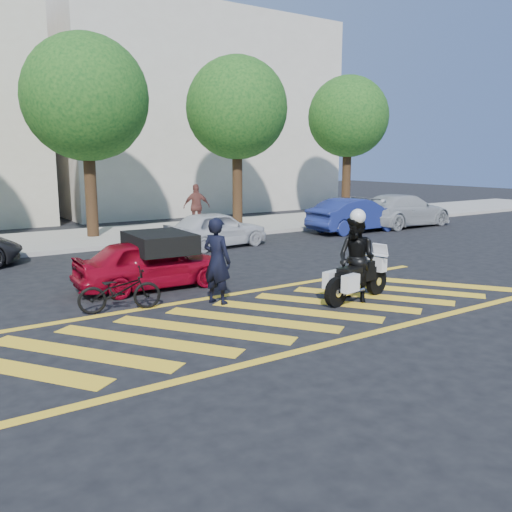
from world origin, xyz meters
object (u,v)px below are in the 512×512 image
bicycle (120,290)px  parked_mid_right (216,229)px  parked_far_right (403,210)px  officer_bike (217,261)px  officer_moto (356,259)px  parked_right (355,215)px  police_motorcycle (356,278)px  red_convertible (150,263)px

bicycle → parked_mid_right: (5.58, 5.86, 0.20)m
bicycle → parked_far_right: (15.51, 6.19, 0.30)m
officer_bike → officer_moto: (2.64, -1.51, 0.00)m
officer_moto → parked_right: bearing=125.8°
officer_moto → parked_mid_right: 8.01m
officer_bike → police_motorcycle: bearing=-143.0°
parked_far_right → parked_mid_right: bearing=89.6°
bicycle → police_motorcycle: bearing=-103.4°
bicycle → red_convertible: size_ratio=0.47×
parked_far_right → police_motorcycle: bearing=125.0°
red_convertible → parked_far_right: bearing=-69.6°
bicycle → red_convertible: 2.00m
police_motorcycle → parked_far_right: parked_far_right is taller
officer_moto → red_convertible: (-3.31, 3.58, -0.33)m
bicycle → officer_bike: bearing=-95.2°
officer_moto → parked_far_right: 13.68m
bicycle → red_convertible: (1.31, 1.50, 0.17)m
red_convertible → parked_right: (11.11, 4.56, 0.10)m
bicycle → parked_right: (12.42, 6.06, 0.27)m
officer_bike → parked_far_right: size_ratio=0.37×
parked_mid_right → parked_right: (6.84, 0.19, 0.07)m
officer_bike → police_motorcycle: officer_bike is taller
parked_mid_right → police_motorcycle: bearing=166.3°
officer_bike → parked_far_right: (13.53, 6.76, -0.20)m
officer_moto → parked_right: officer_moto is taller
police_motorcycle → red_convertible: 4.89m
officer_bike → parked_mid_right: 7.38m
bicycle → parked_far_right: 16.70m
red_convertible → parked_far_right: 14.96m
parked_mid_right → parked_right: size_ratio=0.87×
officer_bike → bicycle: 2.12m
officer_bike → red_convertible: 2.20m
parked_right → parked_far_right: bearing=-88.3°
bicycle → officer_moto: size_ratio=0.89×
officer_bike → parked_right: bearing=-80.9°
police_motorcycle → parked_right: 11.27m
parked_far_right → officer_bike: bearing=114.2°
police_motorcycle → officer_moto: (-0.01, 0.01, 0.43)m
officer_bike → parked_mid_right: size_ratio=0.50×
officer_bike → parked_right: 12.37m
bicycle → police_motorcycle: (4.64, -2.09, 0.07)m
parked_far_right → bicycle: bearing=109.5°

